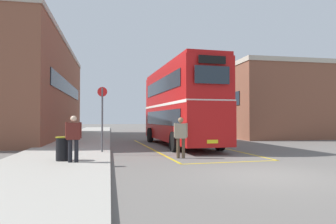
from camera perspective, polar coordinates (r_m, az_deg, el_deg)
The scene contains 11 objects.
ground_plane at distance 23.03m, azimuth 0.42°, elevation -5.35°, with size 135.60×135.60×0.00m, color #66605B.
sidewalk_left at distance 25.05m, azimuth -15.49°, elevation -4.82°, with size 4.00×57.60×0.14m, color #A39E93.
brick_building_left at distance 28.20m, azimuth -24.56°, elevation 3.74°, with size 6.25×21.28×8.08m.
depot_building_right at distance 30.87m, azimuth 16.60°, elevation 1.61°, with size 8.61×13.84×6.31m.
double_decker_bus at distance 18.34m, azimuth 2.23°, elevation 1.45°, with size 3.14×10.34×4.75m.
single_deck_bus at distance 37.11m, azimuth 2.15°, elevation -1.26°, with size 3.26×10.12×3.02m.
pedestrian_boarding at distance 12.57m, azimuth 2.42°, elevation -4.28°, with size 0.55×0.35×1.70m.
pedestrian_waiting_near at distance 10.97m, azimuth -17.45°, elevation -4.27°, with size 0.55×0.24×1.61m.
litter_bin at distance 11.57m, azimuth -19.18°, elevation -6.53°, with size 0.55×0.55×0.86m.
bus_stop_sign at distance 14.01m, azimuth -12.33°, elevation -0.21°, with size 0.44×0.09×2.95m.
bay_marking_yellow at distance 16.58m, azimuth 3.91°, elevation -6.94°, with size 4.79×12.45×0.01m.
Camera 1 is at (-4.52, -8.12, 1.65)m, focal length 32.23 mm.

